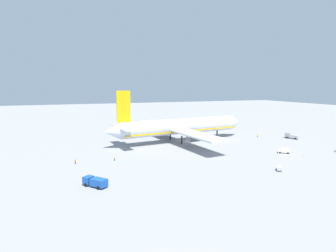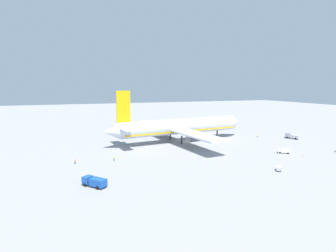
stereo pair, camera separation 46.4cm
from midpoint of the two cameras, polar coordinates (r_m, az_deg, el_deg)
ground_plane at (r=130.57m, az=2.89°, el=-3.20°), size 600.00×600.00×0.00m
airliner at (r=128.84m, az=2.44°, el=-0.16°), size 73.80×68.17×24.21m
service_truck_0 at (r=149.94m, az=24.51°, el=-1.92°), size 4.63×6.67×2.76m
service_truck_2 at (r=75.21m, az=-14.92°, el=-11.15°), size 6.30×6.78×2.41m
service_van at (r=116.66m, az=23.18°, el=-4.76°), size 4.53×4.15×1.97m
baggage_cart_0 at (r=92.57m, az=22.24°, el=-8.19°), size 2.87×2.94×1.38m
ground_worker_0 at (r=98.08m, az=-18.71°, el=-7.01°), size 0.53×0.53×1.74m
ground_worker_1 at (r=98.70m, az=-11.06°, el=-6.61°), size 0.54×0.54×1.77m
ground_worker_2 at (r=147.65m, az=18.31°, el=-1.95°), size 0.49×0.49×1.62m
traffic_cone_0 at (r=166.27m, az=-6.28°, el=-0.65°), size 0.36×0.36×0.55m
traffic_cone_1 at (r=141.13m, az=22.47°, el=-2.85°), size 0.36×0.36×0.55m
traffic_cone_2 at (r=91.84m, az=-10.51°, el=-8.14°), size 0.36×0.36×0.55m
traffic_cone_3 at (r=115.20m, az=26.45°, el=-5.51°), size 0.36×0.36×0.55m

